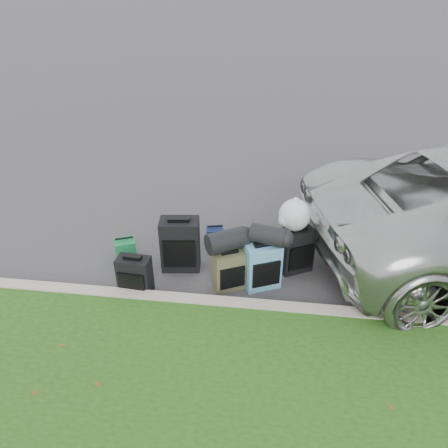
# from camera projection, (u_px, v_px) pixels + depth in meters

# --- Properties ---
(ground) EXTENTS (120.00, 120.00, 0.00)m
(ground) POSITION_uv_depth(u_px,v_px,m) (229.00, 263.00, 6.44)
(ground) COLOR #383535
(ground) RESTS_ON ground
(curb) EXTENTS (120.00, 0.18, 0.15)m
(curb) POSITION_uv_depth(u_px,v_px,m) (220.00, 305.00, 5.55)
(curb) COLOR #9E937F
(curb) RESTS_ON ground
(suitcase_small_black) EXTENTS (0.45, 0.27, 0.54)m
(suitcase_small_black) POSITION_uv_depth(u_px,v_px,m) (135.00, 275.00, 5.75)
(suitcase_small_black) COLOR black
(suitcase_small_black) RESTS_ON ground
(suitcase_large_black_left) EXTENTS (0.58, 0.39, 0.78)m
(suitcase_large_black_left) POSITION_uv_depth(u_px,v_px,m) (180.00, 244.00, 6.16)
(suitcase_large_black_left) COLOR black
(suitcase_large_black_left) RESTS_ON ground
(suitcase_olive) EXTENTS (0.48, 0.41, 0.57)m
(suitcase_olive) POSITION_uv_depth(u_px,v_px,m) (229.00, 270.00, 5.83)
(suitcase_olive) COLOR #3B3B25
(suitcase_olive) RESTS_ON ground
(suitcase_teal) EXTENTS (0.54, 0.44, 0.66)m
(suitcase_teal) POSITION_uv_depth(u_px,v_px,m) (262.00, 266.00, 5.83)
(suitcase_teal) COLOR teal
(suitcase_teal) RESTS_ON ground
(suitcase_large_black_right) EXTENTS (0.52, 0.45, 0.67)m
(suitcase_large_black_right) POSITION_uv_depth(u_px,v_px,m) (296.00, 250.00, 6.14)
(suitcase_large_black_right) COLOR black
(suitcase_large_black_right) RESTS_ON ground
(tote_green) EXTENTS (0.36, 0.33, 0.34)m
(tote_green) POSITION_uv_depth(u_px,v_px,m) (126.00, 250.00, 6.43)
(tote_green) COLOR #19743A
(tote_green) RESTS_ON ground
(tote_navy) EXTENTS (0.30, 0.26, 0.28)m
(tote_navy) POSITION_uv_depth(u_px,v_px,m) (215.00, 236.00, 6.82)
(tote_navy) COLOR #16234E
(tote_navy) RESTS_ON ground
(duffel_left) EXTENTS (0.60, 0.52, 0.29)m
(duffel_left) POSITION_uv_depth(u_px,v_px,m) (227.00, 241.00, 5.67)
(duffel_left) COLOR black
(duffel_left) RESTS_ON suitcase_olive
(duffel_right) EXTENTS (0.50, 0.36, 0.25)m
(duffel_right) POSITION_uv_depth(u_px,v_px,m) (268.00, 235.00, 5.63)
(duffel_right) COLOR black
(duffel_right) RESTS_ON suitcase_teal
(trash_bag) EXTENTS (0.43, 0.43, 0.43)m
(trash_bag) POSITION_uv_depth(u_px,v_px,m) (295.00, 215.00, 5.88)
(trash_bag) COLOR silver
(trash_bag) RESTS_ON suitcase_large_black_right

